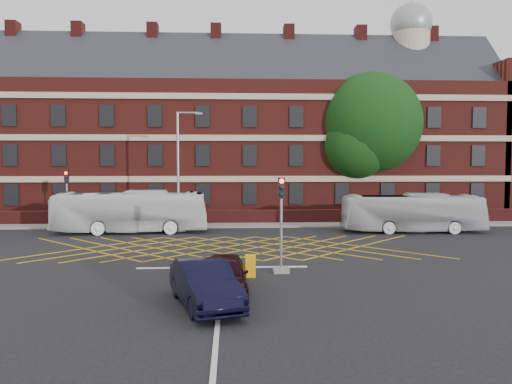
{
  "coord_description": "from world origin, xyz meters",
  "views": [
    {
      "loc": [
        0.44,
        -26.7,
        4.98
      ],
      "look_at": [
        1.83,
        1.5,
        3.25
      ],
      "focal_mm": 35.0,
      "sensor_mm": 36.0,
      "label": 1
    }
  ],
  "objects_px": {
    "bus_right": "(412,213)",
    "direction_signs": "(56,210)",
    "bus_left": "(131,212)",
    "utility_cabinet": "(250,266)",
    "deciduous_tree": "(370,130)",
    "car_navy": "(205,284)",
    "traffic_light_near": "(281,233)",
    "street_lamp": "(179,191)",
    "car_maroon": "(224,275)",
    "traffic_light_far": "(67,204)"
  },
  "relations": [
    {
      "from": "bus_left",
      "to": "direction_signs",
      "type": "height_order",
      "value": "bus_left"
    },
    {
      "from": "bus_left",
      "to": "traffic_light_near",
      "type": "distance_m",
      "value": 15.95
    },
    {
      "from": "bus_left",
      "to": "deciduous_tree",
      "type": "distance_m",
      "value": 22.17
    },
    {
      "from": "bus_left",
      "to": "street_lamp",
      "type": "distance_m",
      "value": 3.67
    },
    {
      "from": "bus_left",
      "to": "car_maroon",
      "type": "xyz_separation_m",
      "value": [
        6.75,
        -16.56,
        -0.74
      ]
    },
    {
      "from": "bus_left",
      "to": "bus_right",
      "type": "height_order",
      "value": "bus_left"
    },
    {
      "from": "car_navy",
      "to": "traffic_light_far",
      "type": "distance_m",
      "value": 24.12
    },
    {
      "from": "bus_right",
      "to": "traffic_light_near",
      "type": "distance_m",
      "value": 16.19
    },
    {
      "from": "car_maroon",
      "to": "street_lamp",
      "type": "relative_size",
      "value": 0.51
    },
    {
      "from": "bus_left",
      "to": "bus_right",
      "type": "relative_size",
      "value": 1.08
    },
    {
      "from": "deciduous_tree",
      "to": "car_maroon",
      "type": "bearing_deg",
      "value": -116.37
    },
    {
      "from": "bus_left",
      "to": "car_maroon",
      "type": "relative_size",
      "value": 2.45
    },
    {
      "from": "car_navy",
      "to": "car_maroon",
      "type": "relative_size",
      "value": 1.08
    },
    {
      "from": "direction_signs",
      "to": "deciduous_tree",
      "type": "bearing_deg",
      "value": 13.64
    },
    {
      "from": "deciduous_tree",
      "to": "traffic_light_near",
      "type": "bearing_deg",
      "value": -114.82
    },
    {
      "from": "direction_signs",
      "to": "car_navy",
      "type": "bearing_deg",
      "value": -59.6
    },
    {
      "from": "bus_right",
      "to": "direction_signs",
      "type": "bearing_deg",
      "value": 85.47
    },
    {
      "from": "car_navy",
      "to": "traffic_light_near",
      "type": "height_order",
      "value": "traffic_light_near"
    },
    {
      "from": "car_navy",
      "to": "bus_right",
      "type": "bearing_deg",
      "value": 34.48
    },
    {
      "from": "bus_right",
      "to": "car_navy",
      "type": "distance_m",
      "value": 22.12
    },
    {
      "from": "deciduous_tree",
      "to": "bus_right",
      "type": "bearing_deg",
      "value": -87.43
    },
    {
      "from": "traffic_light_near",
      "to": "direction_signs",
      "type": "relative_size",
      "value": 1.94
    },
    {
      "from": "car_maroon",
      "to": "bus_left",
      "type": "bearing_deg",
      "value": 112.01
    },
    {
      "from": "traffic_light_far",
      "to": "utility_cabinet",
      "type": "xyz_separation_m",
      "value": [
        13.22,
        -16.92,
        -1.29
      ]
    },
    {
      "from": "bus_left",
      "to": "car_maroon",
      "type": "distance_m",
      "value": 17.9
    },
    {
      "from": "car_navy",
      "to": "street_lamp",
      "type": "xyz_separation_m",
      "value": [
        -2.81,
        18.84,
        2.12
      ]
    },
    {
      "from": "car_navy",
      "to": "car_maroon",
      "type": "bearing_deg",
      "value": 49.44
    },
    {
      "from": "utility_cabinet",
      "to": "bus_right",
      "type": "bearing_deg",
      "value": 47.71
    },
    {
      "from": "car_maroon",
      "to": "traffic_light_near",
      "type": "relative_size",
      "value": 1.01
    },
    {
      "from": "utility_cabinet",
      "to": "bus_left",
      "type": "bearing_deg",
      "value": 119.58
    },
    {
      "from": "direction_signs",
      "to": "car_maroon",
      "type": "bearing_deg",
      "value": -56.32
    },
    {
      "from": "bus_right",
      "to": "direction_signs",
      "type": "height_order",
      "value": "bus_right"
    },
    {
      "from": "traffic_light_far",
      "to": "direction_signs",
      "type": "distance_m",
      "value": 0.9
    },
    {
      "from": "car_navy",
      "to": "deciduous_tree",
      "type": "bearing_deg",
      "value": 46.44
    },
    {
      "from": "car_navy",
      "to": "street_lamp",
      "type": "bearing_deg",
      "value": 81.13
    },
    {
      "from": "bus_left",
      "to": "direction_signs",
      "type": "relative_size",
      "value": 4.83
    },
    {
      "from": "car_maroon",
      "to": "street_lamp",
      "type": "xyz_separation_m",
      "value": [
        -3.46,
        17.33,
        2.15
      ]
    },
    {
      "from": "traffic_light_far",
      "to": "utility_cabinet",
      "type": "relative_size",
      "value": 4.46
    },
    {
      "from": "car_navy",
      "to": "car_maroon",
      "type": "height_order",
      "value": "car_navy"
    },
    {
      "from": "deciduous_tree",
      "to": "street_lamp",
      "type": "height_order",
      "value": "deciduous_tree"
    },
    {
      "from": "deciduous_tree",
      "to": "traffic_light_near",
      "type": "relative_size",
      "value": 3.01
    },
    {
      "from": "car_navy",
      "to": "deciduous_tree",
      "type": "relative_size",
      "value": 0.36
    },
    {
      "from": "traffic_light_near",
      "to": "street_lamp",
      "type": "relative_size",
      "value": 0.5
    },
    {
      "from": "car_maroon",
      "to": "deciduous_tree",
      "type": "xyz_separation_m",
      "value": [
        12.59,
        25.39,
        7.01
      ]
    },
    {
      "from": "bus_left",
      "to": "utility_cabinet",
      "type": "height_order",
      "value": "bus_left"
    },
    {
      "from": "bus_right",
      "to": "car_navy",
      "type": "bearing_deg",
      "value": 144.7
    },
    {
      "from": "traffic_light_near",
      "to": "direction_signs",
      "type": "bearing_deg",
      "value": 134.36
    },
    {
      "from": "bus_right",
      "to": "car_maroon",
      "type": "distance_m",
      "value": 20.54
    },
    {
      "from": "traffic_light_far",
      "to": "direction_signs",
      "type": "height_order",
      "value": "traffic_light_far"
    },
    {
      "from": "bus_right",
      "to": "traffic_light_far",
      "type": "relative_size",
      "value": 2.3
    }
  ]
}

